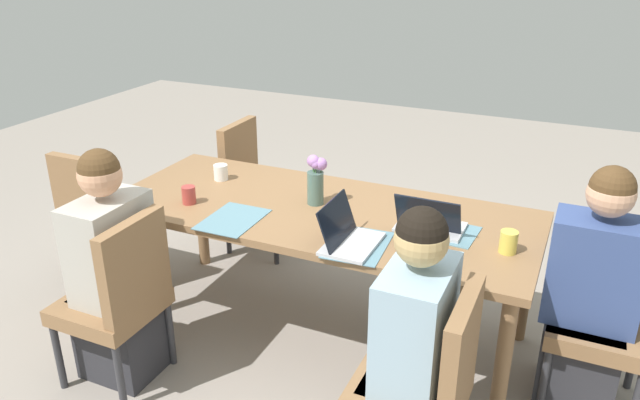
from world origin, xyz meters
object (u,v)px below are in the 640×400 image
object	(u,v)px
chair_far_right_near	(254,181)
laptop_near_left_far	(347,237)
coffee_mug_centre_left	(189,195)
chair_near_left_near	(120,294)
person_head_right_left_mid	(589,305)
flower_vase	(316,177)
chair_head_right_left_mid	(603,305)
person_near_left_far	(412,364)
person_near_left_near	(115,280)
dining_table	(320,221)
coffee_mug_near_right	(508,242)
chair_head_left_right_mid	(100,214)
chair_near_left_far	(426,384)
laptop_head_right_left_mid	(429,223)
coffee_mug_near_left	(221,172)

from	to	relation	value
chair_far_right_near	laptop_near_left_far	distance (m)	1.60
coffee_mug_centre_left	chair_near_left_near	bearing A→B (deg)	-92.44
person_head_right_left_mid	laptop_near_left_far	bearing A→B (deg)	-163.52
person_head_right_left_mid	flower_vase	distance (m)	1.45
chair_head_right_left_mid	person_near_left_far	distance (m)	1.05
person_near_left_near	person_near_left_far	bearing A→B (deg)	-0.89
person_near_left_far	flower_vase	distance (m)	1.19
dining_table	flower_vase	world-z (taller)	flower_vase
person_near_left_near	person_near_left_far	world-z (taller)	same
chair_head_right_left_mid	laptop_near_left_far	xyz separation A→B (m)	(-1.12, -0.39, 0.30)
person_near_left_near	coffee_mug_near_right	size ratio (longest dim) A/B	11.55
person_head_right_left_mid	chair_head_left_right_mid	distance (m)	2.78
person_head_right_left_mid	laptop_near_left_far	world-z (taller)	person_head_right_left_mid
person_near_left_near	chair_head_left_right_mid	world-z (taller)	person_near_left_near
person_near_left_near	laptop_near_left_far	size ratio (longest dim) A/B	3.73
flower_vase	coffee_mug_near_right	distance (m)	1.04
coffee_mug_near_right	chair_near_left_far	bearing A→B (deg)	-102.35
laptop_head_right_left_mid	chair_head_left_right_mid	bearing A→B (deg)	-177.58
chair_head_right_left_mid	laptop_near_left_far	world-z (taller)	laptop_near_left_far
coffee_mug_near_right	person_near_left_far	bearing A→B (deg)	-109.39
chair_head_right_left_mid	coffee_mug_near_left	size ratio (longest dim) A/B	9.91
chair_near_left_far	person_head_right_left_mid	bearing A→B (deg)	56.22
person_near_left_far	laptop_head_right_left_mid	bearing A→B (deg)	101.47
person_near_left_near	chair_far_right_near	world-z (taller)	person_near_left_near
chair_near_left_near	chair_head_left_right_mid	size ratio (longest dim) A/B	1.00
person_near_left_far	coffee_mug_centre_left	xyz separation A→B (m)	(-1.40, 0.53, 0.27)
chair_head_left_right_mid	coffee_mug_near_right	bearing A→B (deg)	0.53
person_near_left_far	laptop_near_left_far	bearing A→B (deg)	136.73
chair_near_left_far	coffee_mug_near_right	bearing A→B (deg)	77.65
dining_table	coffee_mug_near_left	size ratio (longest dim) A/B	24.73
flower_vase	laptop_head_right_left_mid	size ratio (longest dim) A/B	0.85
person_near_left_near	coffee_mug_centre_left	distance (m)	0.58
chair_head_right_left_mid	flower_vase	xyz separation A→B (m)	(-1.46, -0.01, 0.40)
person_near_left_near	coffee_mug_centre_left	bearing A→B (deg)	78.91
chair_near_left_far	laptop_head_right_left_mid	distance (m)	0.87
chair_head_right_left_mid	coffee_mug_near_right	size ratio (longest dim) A/B	8.70
flower_vase	dining_table	bearing A→B (deg)	-47.81
chair_head_right_left_mid	person_near_left_far	world-z (taller)	person_near_left_far
chair_far_right_near	chair_near_left_far	bearing A→B (deg)	-43.39
laptop_head_right_left_mid	laptop_near_left_far	bearing A→B (deg)	-135.57
chair_near_left_near	chair_head_left_right_mid	xyz separation A→B (m)	(-0.74, 0.67, 0.00)
chair_near_left_far	coffee_mug_near_right	size ratio (longest dim) A/B	8.70
laptop_head_right_left_mid	person_near_left_far	bearing A→B (deg)	-78.53
coffee_mug_centre_left	person_near_left_near	bearing A→B (deg)	-101.09
dining_table	chair_head_right_left_mid	world-z (taller)	chair_head_right_left_mid
coffee_mug_near_left	chair_head_left_right_mid	bearing A→B (deg)	-160.65
coffee_mug_centre_left	chair_head_right_left_mid	bearing A→B (deg)	7.85
chair_near_left_near	person_near_left_far	world-z (taller)	person_near_left_far
flower_vase	coffee_mug_near_left	distance (m)	0.67
laptop_near_left_far	coffee_mug_near_left	size ratio (longest dim) A/B	3.52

